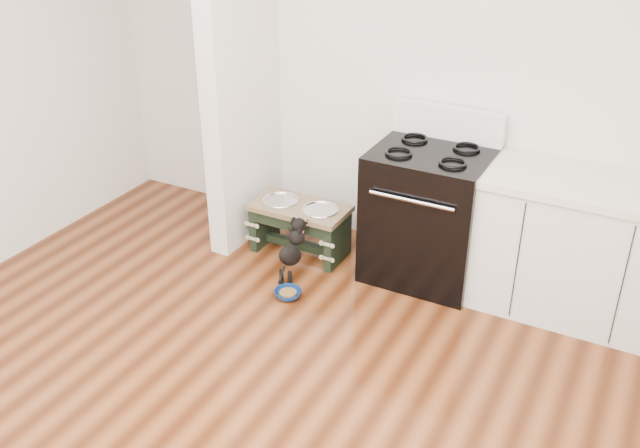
# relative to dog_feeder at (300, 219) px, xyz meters

# --- Properties ---
(room_shell) EXTENTS (5.00, 5.00, 5.00)m
(room_shell) POSITION_rel_dog_feeder_xyz_m (0.66, -2.00, 1.35)
(room_shell) COLOR silver
(room_shell) RESTS_ON ground
(partition_wall) EXTENTS (0.15, 0.80, 2.70)m
(partition_wall) POSITION_rel_dog_feeder_xyz_m (-0.51, 0.10, 1.08)
(partition_wall) COLOR silver
(partition_wall) RESTS_ON ground
(oven_range) EXTENTS (0.76, 0.69, 1.14)m
(oven_range) POSITION_rel_dog_feeder_xyz_m (0.91, 0.16, 0.20)
(oven_range) COLOR black
(oven_range) RESTS_ON ground
(cabinet_run) EXTENTS (1.24, 0.64, 0.91)m
(cabinet_run) POSITION_rel_dog_feeder_xyz_m (1.89, 0.18, 0.18)
(cabinet_run) COLOR silver
(cabinet_run) RESTS_ON ground
(dog_feeder) EXTENTS (0.70, 0.37, 0.40)m
(dog_feeder) POSITION_rel_dog_feeder_xyz_m (0.00, 0.00, 0.00)
(dog_feeder) COLOR black
(dog_feeder) RESTS_ON ground
(puppy) EXTENTS (0.12, 0.36, 0.43)m
(puppy) POSITION_rel_dog_feeder_xyz_m (0.12, -0.32, -0.04)
(puppy) COLOR black
(puppy) RESTS_ON ground
(floor_bowl) EXTENTS (0.20, 0.20, 0.06)m
(floor_bowl) POSITION_rel_dog_feeder_xyz_m (0.22, -0.56, -0.24)
(floor_bowl) COLOR navy
(floor_bowl) RESTS_ON ground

